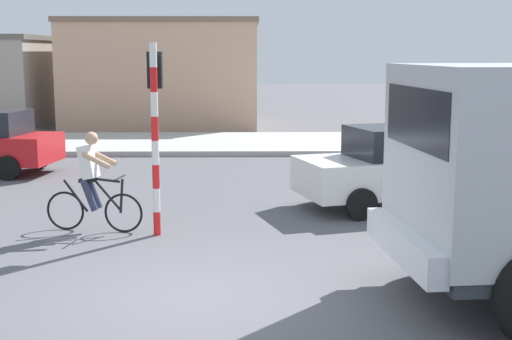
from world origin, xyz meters
TOP-DOWN VIEW (x-y plane):
  - ground_plane at (0.00, 0.00)m, footprint 120.00×120.00m
  - sidewalk_far at (0.00, 14.54)m, footprint 80.00×5.00m
  - cyclist at (-2.07, 3.33)m, footprint 1.71×0.56m
  - traffic_light_pole at (-0.95, 3.14)m, footprint 0.24×0.43m
  - car_red_near at (3.63, 5.26)m, footprint 4.32×2.77m
  - building_mid_block at (-2.90, 21.23)m, footprint 7.84×5.77m

SIDE VIEW (x-z plane):
  - ground_plane at x=0.00m, z-range 0.00..0.00m
  - sidewalk_far at x=0.00m, z-range 0.00..0.16m
  - car_red_near at x=3.63m, z-range 0.02..1.62m
  - cyclist at x=-2.07m, z-range 0.00..1.72m
  - traffic_light_pole at x=-0.95m, z-range 0.47..3.67m
  - building_mid_block at x=-2.90m, z-range 0.00..4.36m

